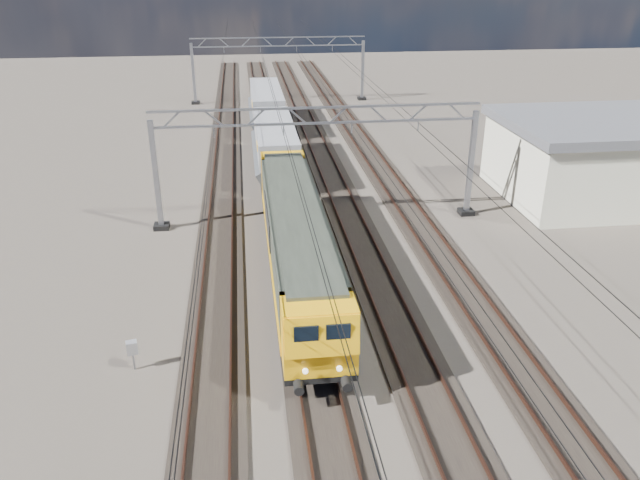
{
  "coord_description": "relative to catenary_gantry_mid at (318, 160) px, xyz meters",
  "views": [
    {
      "loc": [
        -4.3,
        -31.49,
        14.78
      ],
      "look_at": [
        -0.9,
        -4.17,
        2.4
      ],
      "focal_mm": 35.0,
      "sensor_mm": 36.0,
      "label": 1
    }
  ],
  "objects": [
    {
      "name": "catenary_gantry_far",
      "position": [
        0.0,
        36.0,
        0.0
      ],
      "size": [
        19.9,
        0.9,
        7.11
      ],
      "color": "gray",
      "rests_on": "ground"
    },
    {
      "name": "track_loco",
      "position": [
        -2.0,
        -4.0,
        -3.83
      ],
      "size": [
        2.6,
        140.0,
        0.3
      ],
      "color": "black",
      "rests_on": "ground"
    },
    {
      "name": "hopper_wagon_mid",
      "position": [
        -2.0,
        24.4,
        -1.67
      ],
      "size": [
        3.38,
        13.0,
        3.25
      ],
      "color": "black",
      "rests_on": "ground"
    },
    {
      "name": "ground",
      "position": [
        -0.0,
        -4.0,
        -3.91
      ],
      "size": [
        160.0,
        160.0,
        0.0
      ],
      "primitive_type": "plane",
      "color": "black",
      "rests_on": "ground"
    },
    {
      "name": "trackside_cabinet",
      "position": [
        -9.05,
        -14.35,
        -2.93
      ],
      "size": [
        0.49,
        0.41,
        1.28
      ],
      "rotation": [
        0.0,
        0.0,
        0.23
      ],
      "color": "gray",
      "rests_on": "ground"
    },
    {
      "name": "overhead_wires",
      "position": [
        -0.0,
        4.0,
        1.84
      ],
      "size": [
        12.03,
        140.0,
        0.53
      ],
      "color": "black",
      "rests_on": "ground"
    },
    {
      "name": "hopper_wagon_lead",
      "position": [
        -2.0,
        10.2,
        -1.67
      ],
      "size": [
        3.38,
        13.0,
        3.25
      ],
      "color": "black",
      "rests_on": "ground"
    },
    {
      "name": "track_outer_west",
      "position": [
        -6.0,
        -4.0,
        -3.83
      ],
      "size": [
        2.6,
        140.0,
        0.3
      ],
      "color": "black",
      "rests_on": "ground"
    },
    {
      "name": "track_outer_east",
      "position": [
        6.0,
        -4.0,
        -3.83
      ],
      "size": [
        2.6,
        140.0,
        0.3
      ],
      "color": "black",
      "rests_on": "ground"
    },
    {
      "name": "locomotive",
      "position": [
        -2.0,
        -7.5,
        -1.58
      ],
      "size": [
        2.76,
        21.1,
        3.62
      ],
      "color": "black",
      "rests_on": "ground"
    },
    {
      "name": "track_inner_east",
      "position": [
        2.0,
        -4.0,
        -3.83
      ],
      "size": [
        2.6,
        140.0,
        0.3
      ],
      "color": "black",
      "rests_on": "ground"
    },
    {
      "name": "catenary_gantry_mid",
      "position": [
        0.0,
        0.0,
        0.0
      ],
      "size": [
        19.9,
        0.9,
        7.11
      ],
      "color": "gray",
      "rests_on": "ground"
    },
    {
      "name": "industrial_shed",
      "position": [
        22.0,
        2.0,
        -1.18
      ],
      "size": [
        18.6,
        10.6,
        5.4
      ],
      "color": "beige",
      "rests_on": "ground"
    }
  ]
}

